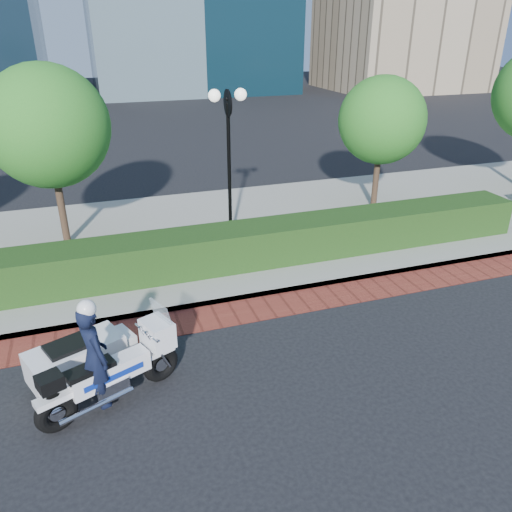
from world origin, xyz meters
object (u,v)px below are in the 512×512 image
object	(u,v)px
tree_c	(382,120)
police_motorcycle	(93,361)
tree_b	(48,127)
lamppost	(229,143)

from	to	relation	value
tree_c	police_motorcycle	world-z (taller)	tree_c
tree_c	police_motorcycle	distance (m)	11.93
tree_b	police_motorcycle	size ratio (longest dim) A/B	1.85
tree_b	police_motorcycle	distance (m)	7.37
tree_c	lamppost	bearing A→B (deg)	-166.70
tree_b	tree_c	xyz separation A→B (m)	(10.00, -0.00, -0.39)
lamppost	tree_c	bearing A→B (deg)	13.30
tree_b	tree_c	world-z (taller)	tree_b
lamppost	tree_b	distance (m)	4.71
lamppost	tree_b	world-z (taller)	tree_b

